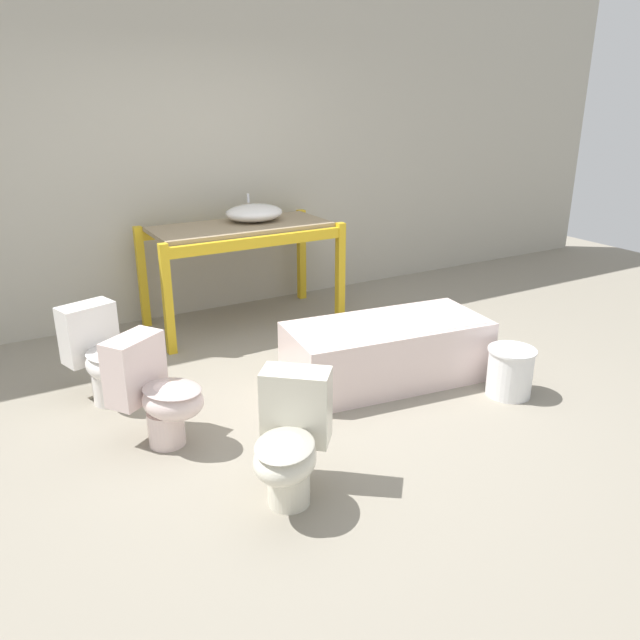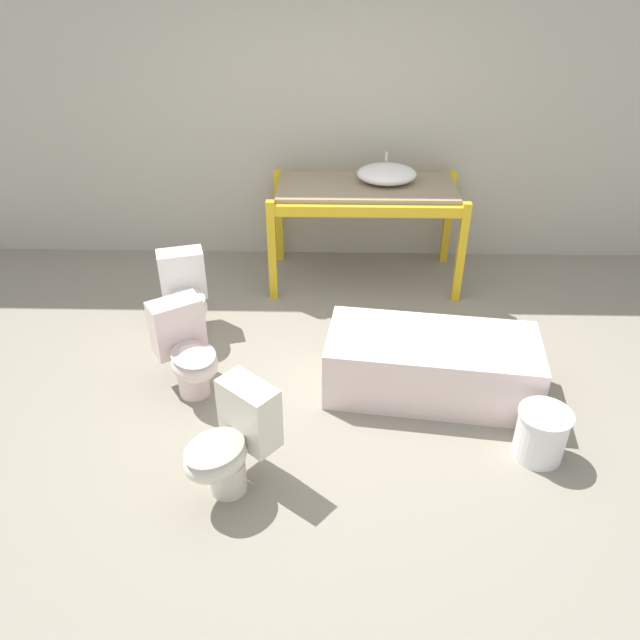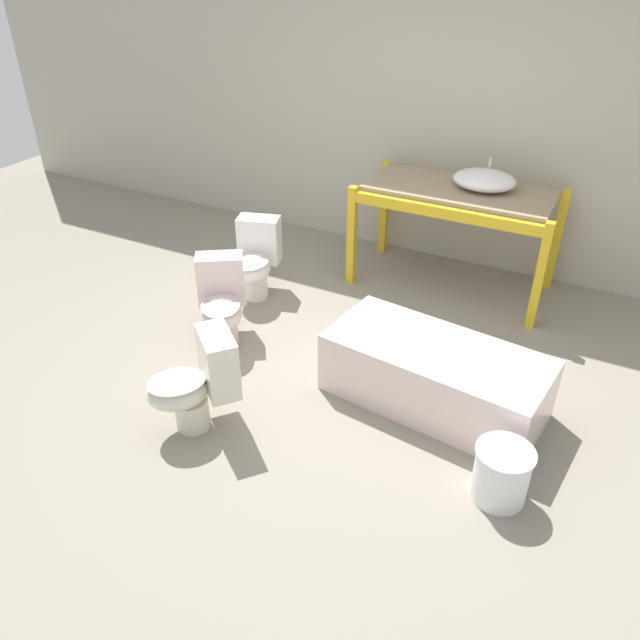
{
  "view_description": "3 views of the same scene",
  "coord_description": "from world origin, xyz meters",
  "px_view_note": "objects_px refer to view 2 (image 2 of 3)",
  "views": [
    {
      "loc": [
        -1.75,
        -3.36,
        2.02
      ],
      "look_at": [
        0.08,
        -0.19,
        0.67
      ],
      "focal_mm": 35.0,
      "sensor_mm": 36.0,
      "label": 1
    },
    {
      "loc": [
        0.08,
        -3.49,
        2.87
      ],
      "look_at": [
        0.0,
        -0.06,
        0.66
      ],
      "focal_mm": 35.0,
      "sensor_mm": 36.0,
      "label": 2
    },
    {
      "loc": [
        1.64,
        -3.27,
        2.77
      ],
      "look_at": [
        0.03,
        -0.18,
        0.57
      ],
      "focal_mm": 35.0,
      "sensor_mm": 36.0,
      "label": 3
    }
  ],
  "objects_px": {
    "toilet_far": "(231,441)",
    "toilet_extra": "(186,296)",
    "bucket_white": "(541,433)",
    "toilet_near": "(187,350)",
    "sink_basin": "(387,174)",
    "bathtub_main": "(431,361)"
  },
  "relations": [
    {
      "from": "toilet_far",
      "to": "toilet_extra",
      "type": "xyz_separation_m",
      "value": [
        -0.6,
        1.63,
        0.0
      ]
    },
    {
      "from": "toilet_extra",
      "to": "bucket_white",
      "type": "height_order",
      "value": "toilet_extra"
    },
    {
      "from": "toilet_far",
      "to": "toilet_extra",
      "type": "relative_size",
      "value": 1.0
    },
    {
      "from": "toilet_near",
      "to": "toilet_extra",
      "type": "bearing_deg",
      "value": 69.05
    },
    {
      "from": "toilet_far",
      "to": "bucket_white",
      "type": "xyz_separation_m",
      "value": [
        1.88,
        0.28,
        -0.16
      ]
    },
    {
      "from": "sink_basin",
      "to": "toilet_far",
      "type": "height_order",
      "value": "sink_basin"
    },
    {
      "from": "bucket_white",
      "to": "sink_basin",
      "type": "bearing_deg",
      "value": 109.6
    },
    {
      "from": "toilet_far",
      "to": "bucket_white",
      "type": "relative_size",
      "value": 1.92
    },
    {
      "from": "bathtub_main",
      "to": "bucket_white",
      "type": "bearing_deg",
      "value": -38.76
    },
    {
      "from": "toilet_extra",
      "to": "bathtub_main",
      "type": "bearing_deg",
      "value": -37.61
    },
    {
      "from": "bathtub_main",
      "to": "toilet_extra",
      "type": "height_order",
      "value": "toilet_extra"
    },
    {
      "from": "sink_basin",
      "to": "bathtub_main",
      "type": "distance_m",
      "value": 1.91
    },
    {
      "from": "bathtub_main",
      "to": "toilet_far",
      "type": "distance_m",
      "value": 1.57
    },
    {
      "from": "bathtub_main",
      "to": "toilet_near",
      "type": "distance_m",
      "value": 1.71
    },
    {
      "from": "toilet_near",
      "to": "toilet_far",
      "type": "bearing_deg",
      "value": -97.2
    },
    {
      "from": "toilet_near",
      "to": "toilet_extra",
      "type": "height_order",
      "value": "same"
    },
    {
      "from": "toilet_extra",
      "to": "sink_basin",
      "type": "bearing_deg",
      "value": 15.7
    },
    {
      "from": "toilet_extra",
      "to": "bucket_white",
      "type": "distance_m",
      "value": 2.82
    },
    {
      "from": "bathtub_main",
      "to": "bucket_white",
      "type": "relative_size",
      "value": 4.42
    },
    {
      "from": "bathtub_main",
      "to": "bucket_white",
      "type": "xyz_separation_m",
      "value": [
        0.61,
        -0.63,
        -0.08
      ]
    },
    {
      "from": "bathtub_main",
      "to": "toilet_near",
      "type": "relative_size",
      "value": 2.31
    },
    {
      "from": "sink_basin",
      "to": "toilet_extra",
      "type": "distance_m",
      "value": 2.04
    }
  ]
}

